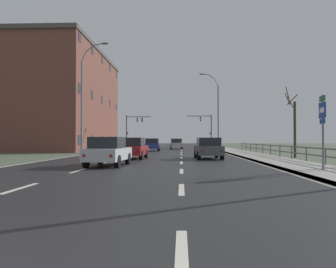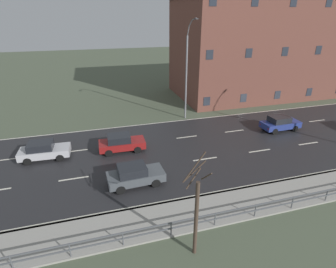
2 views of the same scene
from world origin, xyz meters
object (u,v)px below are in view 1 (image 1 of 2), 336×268
(street_lamp_midground, at_px, (217,112))
(street_lamp_left_bank, at_px, (84,100))
(traffic_signal_left, at_px, (132,126))
(car_distant, at_px, (176,144))
(brick_building, at_px, (58,101))
(car_mid_centre, at_px, (133,148))
(car_near_right, at_px, (108,151))
(car_far_right, at_px, (208,148))
(car_near_left, at_px, (152,145))
(traffic_signal_right, at_px, (207,126))
(highway_sign, at_px, (323,123))

(street_lamp_midground, xyz_separation_m, street_lamp_left_bank, (-14.84, -14.99, 0.10))
(street_lamp_midground, xyz_separation_m, traffic_signal_left, (-14.21, 13.86, -1.28))
(car_distant, distance_m, brick_building, 18.21)
(car_mid_centre, bearing_deg, street_lamp_midground, 71.50)
(street_lamp_left_bank, distance_m, car_near_right, 16.69)
(car_mid_centre, xyz_separation_m, car_far_right, (5.56, 0.29, 0.00))
(street_lamp_left_bank, xyz_separation_m, brick_building, (-7.78, 13.70, 1.51))
(car_near_left, bearing_deg, car_far_right, -72.72)
(brick_building, bearing_deg, car_near_left, -20.49)
(car_near_right, bearing_deg, traffic_signal_left, 99.30)
(car_far_right, distance_m, car_distant, 25.50)
(traffic_signal_right, xyz_separation_m, car_near_right, (-8.73, -44.38, -3.15))
(brick_building, bearing_deg, traffic_signal_right, 35.18)
(street_lamp_left_bank, height_order, car_near_right, street_lamp_left_bank)
(highway_sign, distance_m, car_near_left, 28.47)
(street_lamp_left_bank, relative_size, car_far_right, 2.66)
(car_near_right, height_order, car_far_right, same)
(car_distant, bearing_deg, car_mid_centre, -98.66)
(street_lamp_left_bank, xyz_separation_m, traffic_signal_left, (0.63, 28.85, -1.38))
(highway_sign, relative_size, car_near_right, 0.80)
(car_near_right, bearing_deg, street_lamp_midground, 75.77)
(highway_sign, height_order, brick_building, brick_building)
(car_near_left, distance_m, car_distant, 9.21)
(car_near_right, bearing_deg, car_near_left, 91.76)
(street_lamp_midground, relative_size, car_near_right, 2.62)
(traffic_signal_left, bearing_deg, car_mid_centre, -81.53)
(street_lamp_midground, height_order, traffic_signal_left, street_lamp_midground)
(brick_building, bearing_deg, street_lamp_midground, 3.26)
(car_near_left, height_order, car_distant, same)
(car_near_right, height_order, car_distant, same)
(highway_sign, bearing_deg, car_mid_centre, 134.35)
(car_near_left, height_order, brick_building, brick_building)
(traffic_signal_left, bearing_deg, street_lamp_midground, -44.28)
(traffic_signal_right, xyz_separation_m, car_distant, (-5.55, -12.18, -3.15))
(traffic_signal_left, xyz_separation_m, car_mid_centre, (5.55, -37.23, -3.24))
(car_near_right, bearing_deg, street_lamp_left_bank, 113.80)
(street_lamp_midground, xyz_separation_m, brick_building, (-22.63, -1.29, 1.60))
(car_mid_centre, bearing_deg, brick_building, 124.14)
(street_lamp_midground, height_order, car_near_right, street_lamp_midground)
(car_mid_centre, relative_size, brick_building, 0.18)
(car_far_right, bearing_deg, car_near_right, -133.46)
(street_lamp_left_bank, xyz_separation_m, car_near_right, (5.81, -14.94, -4.62))
(traffic_signal_left, distance_m, brick_building, 17.57)
(traffic_signal_right, relative_size, brick_building, 0.26)
(car_near_left, distance_m, car_far_right, 17.51)
(car_near_right, relative_size, car_far_right, 1.00)
(street_lamp_left_bank, distance_m, car_near_left, 11.46)
(street_lamp_left_bank, distance_m, brick_building, 15.83)
(street_lamp_midground, bearing_deg, car_near_right, -106.79)
(car_far_right, bearing_deg, street_lamp_left_bank, 142.83)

